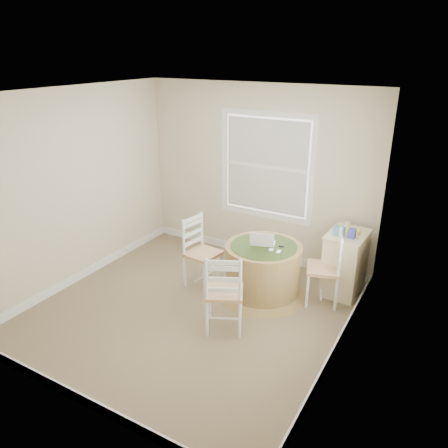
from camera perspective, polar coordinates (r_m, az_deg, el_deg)
The scene contains 14 objects.
room at distance 5.01m, azimuth -2.06°, elevation 1.81°, with size 3.64×3.64×2.64m.
round_table at distance 5.69m, azimuth 5.11°, elevation -5.75°, with size 1.16×1.16×0.70m.
chair_left at distance 5.86m, azimuth -2.76°, elevation -3.85°, with size 0.42×0.40×0.95m, color white, non-canonical shape.
chair_near at distance 4.97m, azimuth 0.03°, elevation -8.86°, with size 0.42×0.40×0.95m, color white, non-canonical shape.
chair_right at distance 5.61m, azimuth 12.84°, elevation -5.66°, with size 0.42×0.40×0.95m, color white, non-canonical shape.
laptop at distance 5.58m, azimuth 5.07°, elevation -2.40°, with size 0.37×0.35×0.21m.
mouse at distance 5.44m, azimuth 6.16°, elevation -3.34°, with size 0.06×0.09×0.03m, color white.
phone at distance 5.41m, azimuth 7.15°, elevation -3.64°, with size 0.04×0.09×0.02m, color #B7BABF.
keys at distance 5.55m, azimuth 7.52°, elevation -2.92°, with size 0.06×0.05×0.03m, color black.
corner_chest at distance 5.93m, azimuth 15.46°, elevation -4.91°, with size 0.51×0.65×0.84m.
tissue_box at distance 5.66m, azimuth 14.70°, elevation -0.89°, with size 0.12×0.12×0.10m, color #5998CB.
box_yellow at distance 5.76m, azimuth 16.65°, elevation -0.91°, with size 0.15×0.10×0.06m, color #E5E151.
box_blue at distance 5.59m, azimuth 16.41°, elevation -1.25°, with size 0.08×0.08×0.12m, color #383AA9.
cup_cream at distance 5.90m, azimuth 15.84°, elevation -0.11°, with size 0.07×0.07×0.09m, color beige.
Camera 1 is at (2.66, -3.82, 3.02)m, focal length 35.00 mm.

